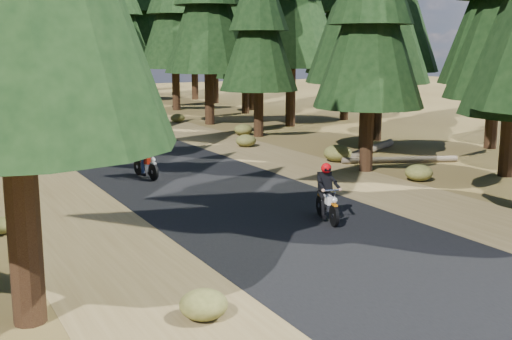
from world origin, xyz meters
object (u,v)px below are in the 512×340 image
Objects in this scene: log_far at (399,160)px; rider_follow at (146,163)px; log_near at (370,150)px; rider_lead at (327,202)px.

rider_follow reaches higher than log_far.
rider_lead is (-7.48, -7.73, 0.33)m from log_near.
log_near is 1.08× the size of log_far.
log_far is at bearing -126.19° from rider_lead.
rider_lead reaches higher than log_far.
rider_lead is 0.97× the size of rider_follow.
log_near is 10.76m from rider_lead.
rider_lead is at bearing -163.55° from log_near.
log_far is at bearing 161.20° from rider_follow.
log_near reaches higher than log_far.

